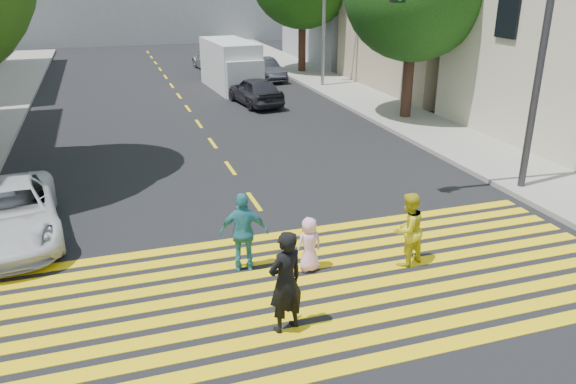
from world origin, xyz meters
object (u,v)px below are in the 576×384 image
pedestrian_extra (244,232)px  dark_car_near (255,91)px  pedestrian_man (285,282)px  pedestrian_child (309,244)px  dark_car_parked (264,69)px  traffic_signal (503,38)px  pedestrian_woman (408,229)px  white_sedan (9,213)px  silver_car (212,60)px  white_van (232,67)px

pedestrian_extra → dark_car_near: bearing=-91.4°
pedestrian_man → pedestrian_child: size_ratio=1.59×
dark_car_parked → traffic_signal: bearing=-95.9°
pedestrian_woman → pedestrian_child: bearing=-29.4°
pedestrian_woman → white_sedan: size_ratio=0.35×
pedestrian_man → silver_car: size_ratio=0.43×
silver_car → white_van: (-0.24, -6.90, 0.57)m
white_van → dark_car_near: bearing=-91.0°
pedestrian_man → pedestrian_extra: size_ratio=1.10×
pedestrian_man → dark_car_parked: size_ratio=0.49×
pedestrian_man → dark_car_parked: bearing=-124.6°
silver_car → white_van: bearing=82.3°
pedestrian_extra → traffic_signal: bearing=-149.8°
white_van → traffic_signal: 17.92m
dark_car_near → pedestrian_woman: bearing=79.0°
pedestrian_woman → white_sedan: (-8.22, 3.99, -0.16)m
pedestrian_man → white_van: (3.99, 21.77, 0.26)m
dark_car_near → silver_car: (0.05, 10.97, -0.03)m
pedestrian_extra → white_van: white_van is taller
white_sedan → traffic_signal: 12.91m
pedestrian_woman → pedestrian_child: (-2.07, 0.39, -0.22)m
dark_car_parked → dark_car_near: bearing=-117.9°
pedestrian_man → pedestrian_extra: 2.33m
pedestrian_extra → dark_car_near: size_ratio=0.44×
pedestrian_extra → silver_car: pedestrian_extra is taller
pedestrian_extra → pedestrian_child: bearing=175.1°
dark_car_near → silver_car: bearing=-97.8°
dark_car_parked → traffic_signal: (0.93, -19.52, 3.69)m
white_sedan → white_van: 18.63m
white_van → white_sedan: bearing=-122.7°
pedestrian_woman → dark_car_near: size_ratio=0.41×
pedestrian_extra → silver_car: 26.71m
silver_car → pedestrian_woman: bearing=82.1°
pedestrian_woman → silver_car: 27.20m
white_van → pedestrian_woman: bearing=-96.0°
pedestrian_man → silver_car: (4.24, 28.66, -0.31)m
silver_car → dark_car_near: bearing=84.0°
pedestrian_man → dark_car_near: pedestrian_man is taller
dark_car_parked → silver_car: bearing=105.8°
pedestrian_child → traffic_signal: traffic_signal is taller
pedestrian_woman → pedestrian_extra: 3.46m
pedestrian_woman → dark_car_parked: 22.70m
pedestrian_child → silver_car: silver_car is taller
pedestrian_child → pedestrian_extra: 1.38m
pedestrian_extra → silver_car: (4.39, 26.34, -0.22)m
pedestrian_child → white_sedan: size_ratio=0.25×
dark_car_near → silver_car: dark_car_near is taller
white_sedan → dark_car_near: 15.30m
pedestrian_man → pedestrian_extra: pedestrian_man is taller
white_sedan → pedestrian_child: bearing=-36.6°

